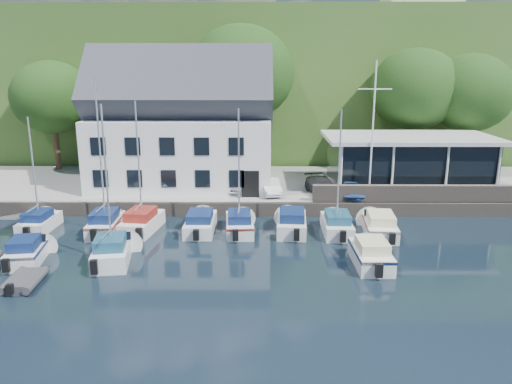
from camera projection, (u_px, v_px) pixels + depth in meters
ground at (276, 281)px, 25.05m from camera, size 180.00×180.00×0.00m
quay at (269, 188)px, 41.87m from camera, size 60.00×13.00×1.00m
quay_face at (271, 209)px, 35.58m from camera, size 60.00×0.30×1.00m
hillside at (264, 80)px, 83.10m from camera, size 160.00×75.00×16.00m
field_patch at (309, 32)px, 88.77m from camera, size 50.00×30.00×0.30m
harbor_building at (182, 131)px, 39.74m from camera, size 14.40×8.20×8.70m
club_pavilion at (408, 161)px, 39.71m from camera, size 13.20×7.20×4.10m
seawall at (439, 193)px, 35.61m from camera, size 18.00×0.50×1.20m
gangway at (29, 224)px, 33.87m from camera, size 1.20×6.00×1.40m
car_silver at (239, 185)px, 38.16m from camera, size 2.23×3.48×1.10m
car_white at (270, 186)px, 37.76m from camera, size 1.76×3.79×1.20m
car_dgrey at (322, 186)px, 37.58m from camera, size 2.67×4.62×1.26m
car_blue at (350, 189)px, 37.03m from camera, size 1.47×3.50×1.18m
flagpole at (373, 131)px, 35.42m from camera, size 2.36×0.20×9.84m
tree_0 at (54, 116)px, 45.62m from camera, size 7.27×7.27×9.93m
tree_1 at (130, 116)px, 45.66m from camera, size 7.27×7.27×9.94m
tree_2 at (241, 99)px, 45.07m from camera, size 9.56×9.56×13.07m
tree_4 at (414, 110)px, 45.31m from camera, size 8.06×8.06×11.02m
tree_5 at (468, 113)px, 44.79m from camera, size 7.71×7.71×10.54m
boat_r1_0 at (33, 168)px, 31.70m from camera, size 1.97×5.17×8.26m
boat_r1_1 at (101, 162)px, 31.03m from camera, size 2.12×5.61×9.31m
boat_r1_2 at (139, 161)px, 31.40m from camera, size 2.76×6.10×9.23m
boat_r1_3 at (200, 221)px, 32.39m from camera, size 2.00×5.93×1.36m
boat_r1_4 at (239, 167)px, 31.31m from camera, size 2.25×5.80×8.55m
boat_r1_5 at (292, 220)px, 32.25m from camera, size 2.40×6.02×1.50m
boat_r1_6 at (339, 167)px, 31.07m from camera, size 2.03×5.80×8.72m
boat_r1_7 at (380, 223)px, 31.76m from camera, size 2.56×6.39×1.45m
boat_r2_0 at (27, 250)px, 27.28m from camera, size 2.50×4.97×1.43m
boat_r2_1 at (106, 179)px, 26.24m from camera, size 2.83×5.70×9.43m
boat_r2_4 at (371, 252)px, 26.88m from camera, size 2.04×5.48×1.49m
dinghy_1 at (24, 279)px, 24.45m from camera, size 1.79×2.83×0.64m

